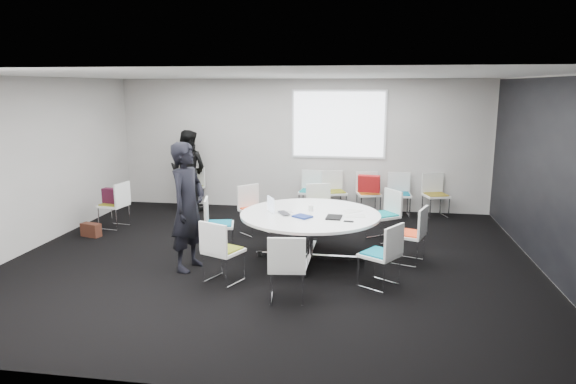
# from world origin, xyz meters

# --- Properties ---
(room_shell) EXTENTS (8.08, 7.08, 2.88)m
(room_shell) POSITION_xyz_m (0.09, 0.00, 1.40)
(room_shell) COLOR black
(room_shell) RESTS_ON ground
(conference_table) EXTENTS (2.15, 2.15, 0.73)m
(conference_table) POSITION_xyz_m (0.59, 0.15, 0.53)
(conference_table) COLOR silver
(conference_table) RESTS_ON ground
(projection_screen) EXTENTS (1.90, 0.03, 1.35)m
(projection_screen) POSITION_xyz_m (0.80, 3.46, 1.85)
(projection_screen) COLOR white
(projection_screen) RESTS_ON room_shell
(chair_ring_a) EXTENTS (0.58, 0.58, 0.88)m
(chair_ring_a) POSITION_xyz_m (2.09, 0.20, 0.28)
(chair_ring_a) COLOR silver
(chair_ring_a) RESTS_ON ground
(chair_ring_b) EXTENTS (0.63, 0.64, 0.88)m
(chair_ring_b) POSITION_xyz_m (1.74, 1.32, 0.28)
(chair_ring_b) COLOR silver
(chair_ring_b) RESTS_ON ground
(chair_ring_c) EXTENTS (0.58, 0.57, 0.88)m
(chair_ring_c) POSITION_xyz_m (0.61, 1.63, 0.28)
(chair_ring_c) COLOR silver
(chair_ring_c) RESTS_ON ground
(chair_ring_d) EXTENTS (0.64, 0.64, 0.88)m
(chair_ring_d) POSITION_xyz_m (-0.57, 1.36, 0.28)
(chair_ring_d) COLOR silver
(chair_ring_d) RESTS_ON ground
(chair_ring_e) EXTENTS (0.54, 0.55, 0.88)m
(chair_ring_e) POSITION_xyz_m (-0.92, 0.28, 0.28)
(chair_ring_e) COLOR silver
(chair_ring_e) RESTS_ON ground
(chair_ring_f) EXTENTS (0.60, 0.59, 0.88)m
(chair_ring_f) POSITION_xyz_m (-0.48, -1.00, 0.28)
(chair_ring_f) COLOR silver
(chair_ring_f) RESTS_ON ground
(chair_ring_g) EXTENTS (0.51, 0.50, 0.88)m
(chair_ring_g) POSITION_xyz_m (0.49, -1.49, 0.28)
(chair_ring_g) COLOR silver
(chair_ring_g) RESTS_ON ground
(chair_ring_h) EXTENTS (0.62, 0.63, 0.88)m
(chair_ring_h) POSITION_xyz_m (1.64, -0.83, 0.28)
(chair_ring_h) COLOR silver
(chair_ring_h) RESTS_ON ground
(chair_back_a) EXTENTS (0.50, 0.48, 0.88)m
(chair_back_a) POSITION_xyz_m (0.25, 3.14, 0.28)
(chair_back_a) COLOR silver
(chair_back_a) RESTS_ON ground
(chair_back_b) EXTENTS (0.58, 0.58, 0.88)m
(chair_back_b) POSITION_xyz_m (0.76, 3.14, 0.28)
(chair_back_b) COLOR silver
(chair_back_b) RESTS_ON ground
(chair_back_c) EXTENTS (0.56, 0.55, 0.88)m
(chair_back_c) POSITION_xyz_m (1.47, 3.12, 0.28)
(chair_back_c) COLOR silver
(chair_back_c) RESTS_ON ground
(chair_back_d) EXTENTS (0.48, 0.47, 0.88)m
(chair_back_d) POSITION_xyz_m (2.10, 3.14, 0.28)
(chair_back_d) COLOR silver
(chair_back_d) RESTS_ON ground
(chair_back_e) EXTENTS (0.57, 0.56, 0.88)m
(chair_back_e) POSITION_xyz_m (2.83, 3.16, 0.28)
(chair_back_e) COLOR silver
(chair_back_e) RESTS_ON ground
(chair_spare_left) EXTENTS (0.51, 0.52, 0.88)m
(chair_spare_left) POSITION_xyz_m (-3.27, 1.33, 0.28)
(chair_spare_left) COLOR silver
(chair_spare_left) RESTS_ON ground
(chair_person_back) EXTENTS (0.54, 0.53, 0.88)m
(chair_person_back) POSITION_xyz_m (-2.39, 3.17, 0.28)
(chair_person_back) COLOR silver
(chair_person_back) RESTS_ON ground
(person_main) EXTENTS (0.59, 0.77, 1.87)m
(person_main) POSITION_xyz_m (-1.12, -0.56, 0.94)
(person_main) COLOR black
(person_main) RESTS_ON ground
(person_back) EXTENTS (0.94, 0.78, 1.73)m
(person_back) POSITION_xyz_m (-2.39, 3.00, 0.87)
(person_back) COLOR black
(person_back) RESTS_ON ground
(laptop) EXTENTS (0.32, 0.36, 0.02)m
(laptop) POSITION_xyz_m (0.23, 0.06, 0.74)
(laptop) COLOR #333338
(laptop) RESTS_ON conference_table
(laptop_lid) EXTENTS (0.16, 0.27, 0.22)m
(laptop_lid) POSITION_xyz_m (-0.02, 0.11, 0.86)
(laptop_lid) COLOR silver
(laptop_lid) RESTS_ON conference_table
(notebook_black) EXTENTS (0.24, 0.32, 0.02)m
(notebook_black) POSITION_xyz_m (0.97, -0.07, 0.74)
(notebook_black) COLOR black
(notebook_black) RESTS_ON conference_table
(tablet_folio) EXTENTS (0.33, 0.31, 0.03)m
(tablet_folio) POSITION_xyz_m (0.50, -0.12, 0.74)
(tablet_folio) COLOR navy
(tablet_folio) RESTS_ON conference_table
(papers_right) EXTENTS (0.36, 0.36, 0.00)m
(papers_right) POSITION_xyz_m (1.21, 0.39, 0.73)
(papers_right) COLOR silver
(papers_right) RESTS_ON conference_table
(papers_front) EXTENTS (0.31, 0.23, 0.00)m
(papers_front) POSITION_xyz_m (1.27, 0.09, 0.73)
(papers_front) COLOR silver
(papers_front) RESTS_ON conference_table
(cup) EXTENTS (0.08, 0.08, 0.09)m
(cup) POSITION_xyz_m (0.58, 0.31, 0.78)
(cup) COLOR white
(cup) RESTS_ON conference_table
(phone) EXTENTS (0.15, 0.08, 0.01)m
(phone) POSITION_xyz_m (1.19, -0.26, 0.73)
(phone) COLOR black
(phone) RESTS_ON conference_table
(maroon_bag) EXTENTS (0.42, 0.20, 0.28)m
(maroon_bag) POSITION_xyz_m (-3.28, 1.34, 0.62)
(maroon_bag) COLOR #401124
(maroon_bag) RESTS_ON chair_spare_left
(brown_bag) EXTENTS (0.39, 0.25, 0.24)m
(brown_bag) POSITION_xyz_m (-3.43, 0.74, 0.12)
(brown_bag) COLOR #3E1D13
(brown_bag) RESTS_ON ground
(red_jacket) EXTENTS (0.46, 0.23, 0.36)m
(red_jacket) POSITION_xyz_m (1.47, 2.90, 0.70)
(red_jacket) COLOR #AC1516
(red_jacket) RESTS_ON chair_back_c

